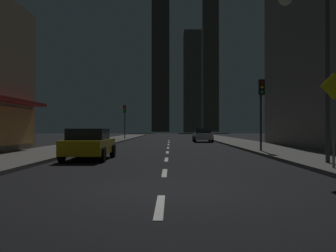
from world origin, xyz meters
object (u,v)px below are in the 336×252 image
Objects in this scene: car_parked_far at (203,135)px; pedestrian_crossing_sign at (334,112)px; traffic_light_far_left at (125,114)px; traffic_light_near_right at (261,99)px; street_lamp_right at (306,34)px; fire_hydrant_far_left at (92,141)px; car_parked_near at (89,144)px.

pedestrian_crossing_sign is (2.00, -27.39, 1.28)m from car_parked_far.
traffic_light_far_left is 35.45m from pedestrian_crossing_sign.
car_parked_far is 1.01× the size of traffic_light_near_right.
traffic_light_far_left is at bearing 114.43° from traffic_light_near_right.
street_lamp_right is 2.09× the size of pedestrian_crossing_sign.
traffic_light_near_right is 1.33× the size of pedestrian_crossing_sign.
fire_hydrant_far_left is at bearing -131.26° from car_parked_far.
car_parked_near is at bearing 151.80° from pedestrian_crossing_sign.
street_lamp_right is at bearing -86.00° from car_parked_far.
car_parked_far is 14.41m from fire_hydrant_far_left.
street_lamp_right is at bearing -52.40° from fire_hydrant_far_left.
traffic_light_far_left is at bearing 88.66° from fire_hydrant_far_left.
traffic_light_near_right reaches higher than pedestrian_crossing_sign.
car_parked_far is 18.21m from traffic_light_near_right.
car_parked_near is 1.01× the size of traffic_light_far_left.
traffic_light_near_right is at bearing 26.34° from car_parked_near.
traffic_light_near_right is 0.64× the size of street_lamp_right.
car_parked_far reaches higher than fire_hydrant_far_left.
pedestrian_crossing_sign is at bearing -55.22° from fire_hydrant_far_left.
fire_hydrant_far_left is at bearing 148.01° from traffic_light_near_right.
street_lamp_right reaches higher than pedestrian_crossing_sign.
car_parked_far is at bearing -34.54° from traffic_light_far_left.
traffic_light_near_right is at bearing -65.57° from traffic_light_far_left.
traffic_light_far_left is 1.33× the size of pedestrian_crossing_sign.
street_lamp_right is at bearing -18.60° from car_parked_near.
traffic_light_near_right is (9.10, 4.50, 2.45)m from car_parked_near.
pedestrian_crossing_sign reaches higher than car_parked_near.
traffic_light_near_right is 7.76m from street_lamp_right.
traffic_light_far_left is at bearing 93.79° from car_parked_near.
pedestrian_crossing_sign is at bearing -85.82° from car_parked_far.
fire_hydrant_far_left is (-9.50, -10.83, -0.29)m from car_parked_far.
car_parked_near is 10.42m from street_lamp_right.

